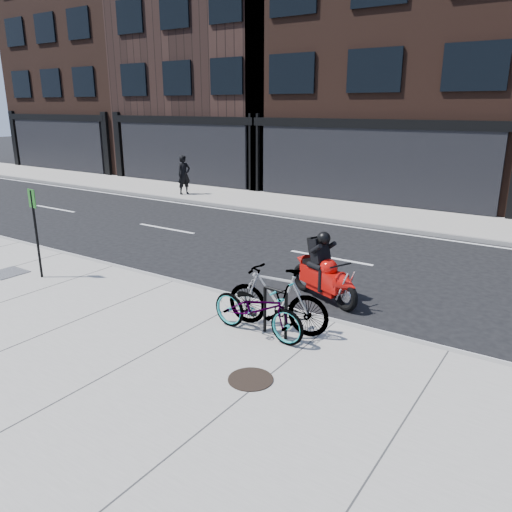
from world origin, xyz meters
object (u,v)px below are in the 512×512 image
Objects in this scene: bike_rack at (275,308)px; manhole_cover at (251,379)px; bicycle_rear at (277,299)px; motorcycle at (327,274)px; sign_post at (35,226)px; utility_grate at (7,273)px; bicycle_front at (258,308)px; pedestrian at (184,175)px.

manhole_cover is at bearing -71.65° from bike_rack.
bicycle_rear is 1.97m from motorcycle.
bike_rack is 0.45× the size of motorcycle.
motorcycle is (-0.10, 2.18, -0.03)m from bike_rack.
utility_grate is at bearing -157.79° from sign_post.
motorcycle is at bearing -0.62° from bicycle_front.
pedestrian is at bearing 119.84° from sign_post.
bike_rack is at bearing 108.35° from manhole_cover.
manhole_cover is (0.58, -1.66, -0.57)m from bicycle_rear.
motorcycle is at bearing 28.38° from sign_post.
pedestrian is at bearing 167.18° from motorcycle.
bicycle_rear reaches higher than manhole_cover.
bicycle_front is 2.48× the size of utility_grate.
motorcycle is 2.84× the size of manhole_cover.
manhole_cover is at bearing -119.13° from pedestrian.
motorcycle is 13.30m from pedestrian.
bicycle_rear is 6.03m from sign_post.
motorcycle is 6.55m from sign_post.
bike_rack is at bearing -64.43° from motorcycle.
bike_rack is 0.30m from bicycle_front.
bicycle_front is at bearing -70.80° from motorcycle.
utility_grate is (3.89, -10.65, -0.85)m from pedestrian.
manhole_cover is at bearing -57.96° from motorcycle.
sign_post is at bearing -176.13° from bike_rack.
bicycle_front is 0.97× the size of bicycle_rear.
pedestrian is 11.37m from utility_grate.
bicycle_rear is 6.98m from utility_grate.
utility_grate is at bearing -134.37° from motorcycle.
utility_grate is (-7.00, -0.70, -0.49)m from bike_rack.
utility_grate is at bearing 97.70° from bicycle_front.
bicycle_front is at bearing -147.43° from bike_rack.
bicycle_front is 14.68m from pedestrian.
motorcycle is (-0.00, 1.97, -0.11)m from bicycle_rear.
motorcycle is (0.15, 2.34, -0.02)m from bicycle_front.
bike_rack is 2.18m from motorcycle.
manhole_cover is 6.74m from sign_post.
pedestrian is at bearing 49.56° from bicycle_front.
bicycle_front is 6.78m from utility_grate.
bicycle_front is 0.99× the size of motorcycle.
utility_grate is 0.37× the size of sign_post.
manhole_cover is (0.73, -1.29, -0.48)m from bicycle_front.
pedestrian reaches higher than bicycle_rear.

